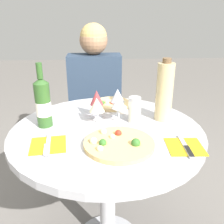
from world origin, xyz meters
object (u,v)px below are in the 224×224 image
Objects in this scene: chair_behind_diner at (96,119)px; wine_bottle at (43,103)px; dining_table at (107,152)px; pizza_large at (118,143)px; tall_carafe at (164,92)px; seated_diner at (96,114)px.

wine_bottle reaches higher than chair_behind_diner.
dining_table is at bearing -10.71° from wine_bottle.
chair_behind_diner is at bearing 95.80° from pizza_large.
tall_carafe reaches higher than wine_bottle.
dining_table is 3.09× the size of pizza_large.
pizza_large is (0.10, -0.84, 0.22)m from seated_diner.
tall_carafe is (0.30, 0.10, 0.28)m from dining_table.
seated_diner reaches higher than dining_table.
seated_diner is (-0.06, 0.68, -0.08)m from dining_table.
seated_diner reaches higher than pizza_large.
tall_carafe is (0.36, -0.72, 0.46)m from chair_behind_diner.
chair_behind_diner is (-0.06, 0.81, -0.18)m from dining_table.
wine_bottle is (-0.35, 0.23, 0.11)m from pizza_large.
dining_table is at bearing 104.05° from pizza_large.
chair_behind_diner is 0.75× the size of seated_diner.
seated_diner is 4.02× the size of pizza_large.
pizza_large is 0.40m from tall_carafe.
dining_table is at bearing 94.90° from seated_diner.
tall_carafe is at bearing 18.29° from dining_table.
chair_behind_diner is at bearing -90.00° from seated_diner.
tall_carafe is at bearing 121.82° from seated_diner.
tall_carafe is (0.36, -0.58, 0.36)m from seated_diner.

